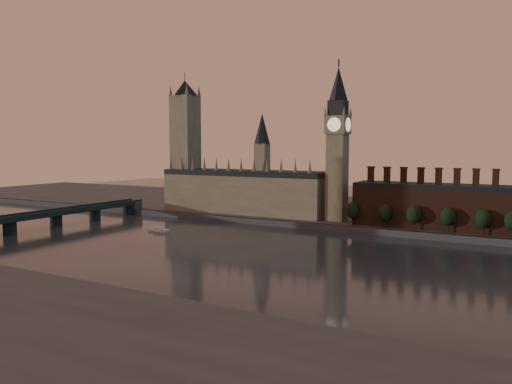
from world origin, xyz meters
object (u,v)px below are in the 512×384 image
Objects in this scene: victoria_tower at (185,140)px; river_boat at (159,230)px; westminster_bridge at (30,219)px; big_ben at (338,142)px.

river_boat is at bearing -64.10° from victoria_tower.
victoria_tower reaches higher than river_boat.
river_boat is (73.58, 38.24, -6.34)m from westminster_bridge.
big_ben is at bearing 36.66° from river_boat.
river_boat is (-91.42, -74.46, -55.73)m from big_ben.
river_boat is at bearing 27.46° from westminster_bridge.
big_ben is at bearing -2.20° from victoria_tower.
victoria_tower is at bearing 113.39° from river_boat.
westminster_bridge is (-35.00, -117.70, -51.65)m from victoria_tower.
westminster_bridge is 13.83× the size of river_boat.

